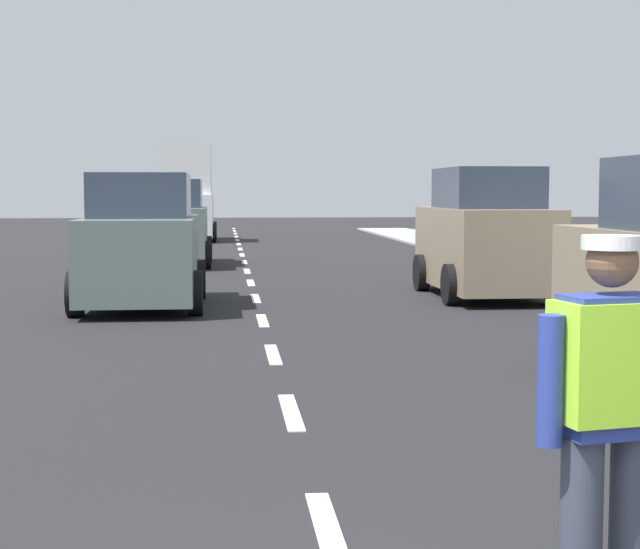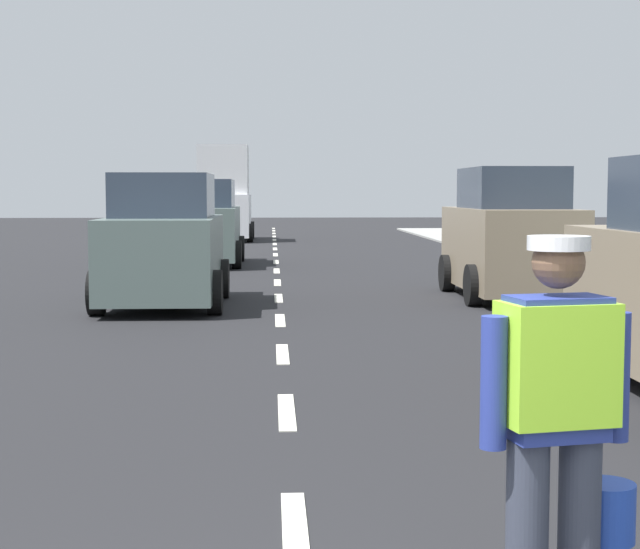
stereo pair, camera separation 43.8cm
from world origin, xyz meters
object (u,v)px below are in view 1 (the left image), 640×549
road_worker (612,409)px  car_oncoming_second (170,226)px  car_oncoming_lead (142,245)px  car_parked_far (485,237)px  delivery_truck (187,198)px

road_worker → car_oncoming_second: (-2.96, 21.31, 0.07)m
car_oncoming_lead → car_parked_far: bearing=9.1°
car_oncoming_second → car_parked_far: size_ratio=1.05×
road_worker → car_oncoming_lead: (-2.94, 12.19, 0.06)m
road_worker → car_parked_far: car_parked_far is taller
car_oncoming_second → car_parked_far: bearing=-54.2°
delivery_truck → car_parked_far: delivery_truck is taller
car_parked_far → car_oncoming_lead: bearing=-170.9°
car_oncoming_lead → car_parked_far: size_ratio=0.98×
delivery_truck → car_oncoming_lead: (0.01, -21.65, -0.62)m
delivery_truck → car_parked_far: size_ratio=1.17×
delivery_truck → car_oncoming_second: delivery_truck is taller
road_worker → car_oncoming_second: 21.52m
car_parked_far → road_worker: bearing=-102.6°
delivery_truck → car_oncoming_second: (-0.01, -12.52, -0.61)m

